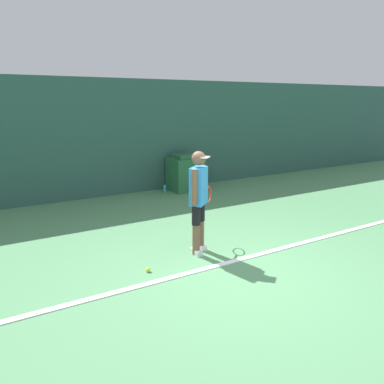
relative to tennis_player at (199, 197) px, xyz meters
The scene contains 7 objects.
ground_plane 1.35m from the tennis_player, 83.96° to the right, with size 24.00×24.00×0.00m, color #518C5B.
back_wall 4.43m from the tennis_player, 88.63° to the left, with size 24.00×0.10×2.95m.
court_baseline 1.10m from the tennis_player, 80.36° to the right, with size 21.60×0.10×0.01m.
tennis_player is the anchor object (origin of this frame).
tennis_ball 1.38m from the tennis_player, 164.94° to the right, with size 0.07×0.07×0.07m.
covered_chair 4.40m from the tennis_player, 63.07° to the left, with size 0.85×0.77×0.99m.
water_bottle 4.27m from the tennis_player, 70.86° to the left, with size 0.08×0.08×0.23m.
Camera 1 is at (-3.12, -3.87, 2.39)m, focal length 35.00 mm.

